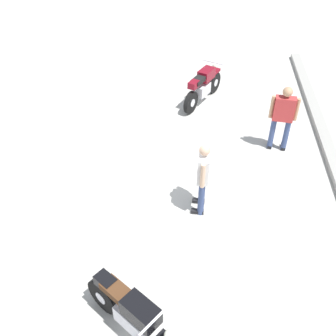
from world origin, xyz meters
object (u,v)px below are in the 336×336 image
at_px(person_in_white_shirt, 203,174).
at_px(motorcycle_maroon_cruiser, 203,86).
at_px(person_in_red_shirt, 283,115).
at_px(motorcycle_black_cruiser, 134,316).

bearing_deg(person_in_white_shirt, motorcycle_maroon_cruiser, -86.74).
height_order(motorcycle_maroon_cruiser, person_in_red_shirt, person_in_red_shirt).
height_order(motorcycle_black_cruiser, person_in_red_shirt, person_in_red_shirt).
relative_size(motorcycle_maroon_cruiser, person_in_red_shirt, 1.13).
bearing_deg(motorcycle_maroon_cruiser, person_in_red_shirt, -112.26).
xyz_separation_m(person_in_white_shirt, person_in_red_shirt, (-2.31, 1.81, 0.06)).
bearing_deg(person_in_red_shirt, motorcycle_black_cruiser, 159.53).
height_order(motorcycle_black_cruiser, motorcycle_maroon_cruiser, same).
distance_m(motorcycle_black_cruiser, motorcycle_maroon_cruiser, 7.43).
xyz_separation_m(motorcycle_black_cruiser, motorcycle_maroon_cruiser, (-7.39, 0.77, 0.00)).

